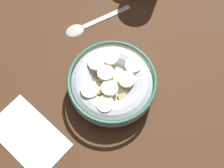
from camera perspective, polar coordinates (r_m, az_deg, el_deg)
The scene contains 4 objects.
ground_plane at distance 60.78cm, azimuth 0.00°, elevation -1.40°, with size 90.95×90.95×2.00cm, color #472B19.
cereal_bowl at distance 57.24cm, azimuth -0.01°, elevation -0.06°, with size 16.30×16.30×5.83cm.
spoon at distance 66.22cm, azimuth -5.16°, elevation 10.63°, with size 12.43×11.67×0.80cm.
folded_napkin at distance 59.11cm, azimuth -15.13°, elevation -9.22°, with size 14.45×8.67×0.30cm, color silver.
Camera 1 is at (-5.47, 20.52, 55.95)cm, focal length 49.50 mm.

